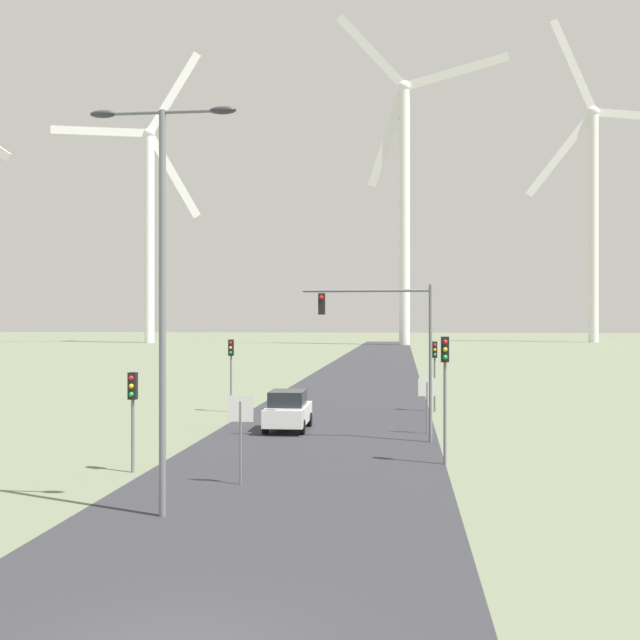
{
  "coord_description": "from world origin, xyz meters",
  "views": [
    {
      "loc": [
        3.5,
        -10.67,
        5.06
      ],
      "look_at": [
        0.0,
        20.99,
        5.08
      ],
      "focal_mm": 42.0,
      "sensor_mm": 36.0,
      "label": 1
    }
  ],
  "objects_px": {
    "stop_sign_near": "(241,422)",
    "traffic_light_post_mid_left": "(231,359)",
    "traffic_light_post_near_right": "(445,371)",
    "traffic_light_post_mid_right": "(435,360)",
    "wind_turbine_center": "(404,187)",
    "traffic_light_mast_overhead": "(386,329)",
    "wind_turbine_left": "(149,213)",
    "streetlamp": "(162,260)",
    "stop_sign_far": "(427,395)",
    "car_approaching": "(288,410)",
    "traffic_light_post_near_left": "(133,399)",
    "wind_turbine_right": "(594,200)"
  },
  "relations": [
    {
      "from": "traffic_light_post_near_left",
      "to": "wind_turbine_left",
      "type": "relative_size",
      "value": 0.05
    },
    {
      "from": "traffic_light_mast_overhead",
      "to": "wind_turbine_left",
      "type": "xyz_separation_m",
      "value": [
        -55.76,
        131.0,
        24.52
      ]
    },
    {
      "from": "traffic_light_post_near_right",
      "to": "traffic_light_post_near_left",
      "type": "bearing_deg",
      "value": -166.26
    },
    {
      "from": "traffic_light_post_mid_left",
      "to": "wind_turbine_center",
      "type": "relative_size",
      "value": 0.06
    },
    {
      "from": "traffic_light_post_mid_left",
      "to": "traffic_light_mast_overhead",
      "type": "relative_size",
      "value": 0.61
    },
    {
      "from": "traffic_light_post_mid_right",
      "to": "traffic_light_mast_overhead",
      "type": "height_order",
      "value": "traffic_light_mast_overhead"
    },
    {
      "from": "stop_sign_near",
      "to": "car_approaching",
      "type": "distance_m",
      "value": 11.51
    },
    {
      "from": "streetlamp",
      "to": "traffic_light_post_mid_right",
      "type": "xyz_separation_m",
      "value": [
        7.94,
        23.18,
        -3.76
      ]
    },
    {
      "from": "stop_sign_far",
      "to": "wind_turbine_left",
      "type": "relative_size",
      "value": 0.04
    },
    {
      "from": "traffic_light_mast_overhead",
      "to": "stop_sign_far",
      "type": "bearing_deg",
      "value": 52.11
    },
    {
      "from": "stop_sign_near",
      "to": "car_approaching",
      "type": "xyz_separation_m",
      "value": [
        -0.29,
        11.46,
        -1.01
      ]
    },
    {
      "from": "stop_sign_far",
      "to": "traffic_light_post_mid_left",
      "type": "bearing_deg",
      "value": 147.09
    },
    {
      "from": "stop_sign_near",
      "to": "traffic_light_mast_overhead",
      "type": "bearing_deg",
      "value": 63.89
    },
    {
      "from": "car_approaching",
      "to": "wind_turbine_right",
      "type": "relative_size",
      "value": 0.05
    },
    {
      "from": "streetlamp",
      "to": "stop_sign_near",
      "type": "xyz_separation_m",
      "value": [
        1.2,
        3.88,
        -4.69
      ]
    },
    {
      "from": "wind_turbine_right",
      "to": "car_approaching",
      "type": "bearing_deg",
      "value": -108.81
    },
    {
      "from": "traffic_light_post_near_left",
      "to": "traffic_light_post_mid_right",
      "type": "relative_size",
      "value": 0.86
    },
    {
      "from": "car_approaching",
      "to": "stop_sign_far",
      "type": "bearing_deg",
      "value": -3.96
    },
    {
      "from": "traffic_light_post_near_right",
      "to": "car_approaching",
      "type": "xyz_separation_m",
      "value": [
        -6.73,
        7.51,
        -2.36
      ]
    },
    {
      "from": "traffic_light_post_near_left",
      "to": "car_approaching",
      "type": "bearing_deg",
      "value": 69.89
    },
    {
      "from": "streetlamp",
      "to": "wind_turbine_right",
      "type": "distance_m",
      "value": 169.1
    },
    {
      "from": "wind_turbine_left",
      "to": "traffic_light_post_near_right",
      "type": "bearing_deg",
      "value": -66.9
    },
    {
      "from": "traffic_light_post_near_right",
      "to": "wind_turbine_left",
      "type": "relative_size",
      "value": 0.07
    },
    {
      "from": "traffic_light_post_near_right",
      "to": "wind_turbine_right",
      "type": "bearing_deg",
      "value": 74.4
    },
    {
      "from": "car_approaching",
      "to": "traffic_light_post_near_right",
      "type": "bearing_deg",
      "value": -48.11
    },
    {
      "from": "streetlamp",
      "to": "car_approaching",
      "type": "bearing_deg",
      "value": 86.58
    },
    {
      "from": "stop_sign_near",
      "to": "traffic_light_post_mid_left",
      "type": "relative_size",
      "value": 0.68
    },
    {
      "from": "traffic_light_post_near_left",
      "to": "traffic_light_post_mid_left",
      "type": "xyz_separation_m",
      "value": [
        -0.48,
        16.42,
        0.49
      ]
    },
    {
      "from": "traffic_light_post_near_left",
      "to": "traffic_light_post_mid_left",
      "type": "bearing_deg",
      "value": 91.67
    },
    {
      "from": "traffic_light_mast_overhead",
      "to": "traffic_light_post_near_left",
      "type": "bearing_deg",
      "value": -138.36
    },
    {
      "from": "stop_sign_far",
      "to": "traffic_light_post_near_left",
      "type": "xyz_separation_m",
      "value": [
        -10.03,
        -9.61,
        0.71
      ]
    },
    {
      "from": "car_approaching",
      "to": "wind_turbine_center",
      "type": "bearing_deg",
      "value": 87.32
    },
    {
      "from": "traffic_light_post_near_right",
      "to": "wind_turbine_center",
      "type": "height_order",
      "value": "wind_turbine_center"
    },
    {
      "from": "streetlamp",
      "to": "car_approaching",
      "type": "height_order",
      "value": "streetlamp"
    },
    {
      "from": "wind_turbine_center",
      "to": "traffic_light_post_mid_left",
      "type": "bearing_deg",
      "value": -94.9
    },
    {
      "from": "traffic_light_post_mid_right",
      "to": "wind_turbine_center",
      "type": "distance_m",
      "value": 116.75
    },
    {
      "from": "stop_sign_near",
      "to": "traffic_light_post_near_left",
      "type": "distance_m",
      "value": 4.24
    },
    {
      "from": "traffic_light_post_mid_right",
      "to": "traffic_light_mast_overhead",
      "type": "bearing_deg",
      "value": -103.07
    },
    {
      "from": "streetlamp",
      "to": "car_approaching",
      "type": "xyz_separation_m",
      "value": [
        0.92,
        15.34,
        -5.7
      ]
    },
    {
      "from": "stop_sign_far",
      "to": "traffic_light_mast_overhead",
      "type": "height_order",
      "value": "traffic_light_mast_overhead"
    },
    {
      "from": "traffic_light_post_near_right",
      "to": "wind_turbine_right",
      "type": "height_order",
      "value": "wind_turbine_right"
    },
    {
      "from": "traffic_light_mast_overhead",
      "to": "wind_turbine_right",
      "type": "height_order",
      "value": "wind_turbine_right"
    },
    {
      "from": "stop_sign_far",
      "to": "traffic_light_post_near_left",
      "type": "distance_m",
      "value": 13.91
    },
    {
      "from": "traffic_light_post_mid_right",
      "to": "stop_sign_near",
      "type": "bearing_deg",
      "value": -109.24
    },
    {
      "from": "traffic_light_post_mid_right",
      "to": "streetlamp",
      "type": "bearing_deg",
      "value": -108.91
    },
    {
      "from": "stop_sign_near",
      "to": "traffic_light_post_near_right",
      "type": "xyz_separation_m",
      "value": [
        6.45,
        3.96,
        1.35
      ]
    },
    {
      "from": "car_approaching",
      "to": "traffic_light_post_mid_right",
      "type": "bearing_deg",
      "value": 48.12
    },
    {
      "from": "stop_sign_far",
      "to": "wind_turbine_left",
      "type": "height_order",
      "value": "wind_turbine_left"
    },
    {
      "from": "stop_sign_far",
      "to": "traffic_light_post_mid_right",
      "type": "xyz_separation_m",
      "value": [
        0.68,
        8.28,
        1.11
      ]
    },
    {
      "from": "traffic_light_post_near_right",
      "to": "traffic_light_post_mid_right",
      "type": "height_order",
      "value": "traffic_light_post_near_right"
    }
  ]
}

